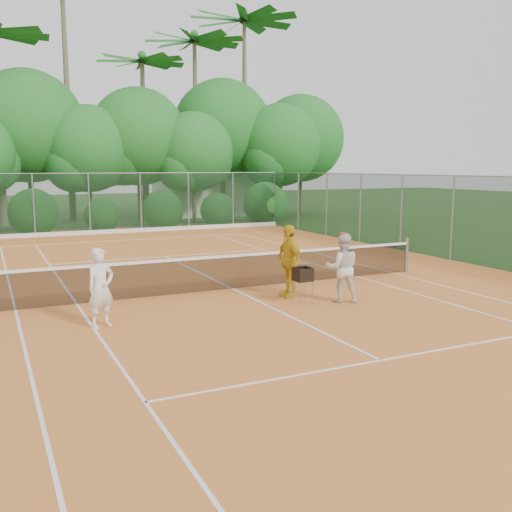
{
  "coord_description": "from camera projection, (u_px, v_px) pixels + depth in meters",
  "views": [
    {
      "loc": [
        -5.98,
        -13.95,
        3.3
      ],
      "look_at": [
        0.1,
        -1.2,
        1.1
      ],
      "focal_mm": 40.0,
      "sensor_mm": 36.0,
      "label": 1
    }
  ],
  "objects": [
    {
      "name": "tropical_treeline",
      "position": [
        119.0,
        136.0,
        33.35
      ],
      "size": [
        32.1,
        8.49,
        15.03
      ],
      "color": "brown",
      "rests_on": "ground"
    },
    {
      "name": "ball_hopper",
      "position": [
        303.0,
        275.0,
        13.76
      ],
      "size": [
        0.39,
        0.39,
        0.89
      ],
      "rotation": [
        0.0,
        0.0,
        -0.28
      ],
      "color": "gray",
      "rests_on": "clay_court"
    },
    {
      "name": "player_center_grp",
      "position": [
        342.0,
        268.0,
        13.95
      ],
      "size": [
        1.02,
        0.93,
        1.73
      ],
      "color": "silver",
      "rests_on": "clay_court"
    },
    {
      "name": "stray_ball_b",
      "position": [
        116.0,
        244.0,
        24.55
      ],
      "size": [
        0.07,
        0.07,
        0.07
      ],
      "primitive_type": "sphere",
      "color": "#A6C62E",
      "rests_on": "clay_court"
    },
    {
      "name": "clay_court",
      "position": [
        234.0,
        290.0,
        15.49
      ],
      "size": [
        18.0,
        36.0,
        0.02
      ],
      "primitive_type": "cube",
      "color": "orange",
      "rests_on": "ground"
    },
    {
      "name": "stray_ball_a",
      "position": [
        91.0,
        242.0,
        24.91
      ],
      "size": [
        0.07,
        0.07,
        0.07
      ],
      "primitive_type": "sphere",
      "color": "yellow",
      "rests_on": "clay_court"
    },
    {
      "name": "stray_ball_c",
      "position": [
        167.0,
        240.0,
        25.64
      ],
      "size": [
        0.07,
        0.07,
        0.07
      ],
      "primitive_type": "sphere",
      "color": "yellow",
      "rests_on": "clay_court"
    },
    {
      "name": "ground",
      "position": [
        234.0,
        290.0,
        15.49
      ],
      "size": [
        120.0,
        120.0,
        0.0
      ],
      "primitive_type": "plane",
      "color": "#204117",
      "rests_on": "ground"
    },
    {
      "name": "fence_back",
      "position": [
        116.0,
        203.0,
        28.64
      ],
      "size": [
        18.07,
        0.07,
        3.0
      ],
      "color": "#19381E",
      "rests_on": "clay_court"
    },
    {
      "name": "player_yellow",
      "position": [
        289.0,
        261.0,
        14.51
      ],
      "size": [
        0.47,
        1.09,
        1.85
      ],
      "primitive_type": "imported",
      "rotation": [
        0.0,
        0.0,
        -1.55
      ],
      "color": "gold",
      "rests_on": "clay_court"
    },
    {
      "name": "tennis_net",
      "position": [
        233.0,
        271.0,
        15.41
      ],
      "size": [
        11.97,
        0.1,
        1.1
      ],
      "color": "gray",
      "rests_on": "clay_court"
    },
    {
      "name": "club_building",
      "position": [
        216.0,
        193.0,
        40.5
      ],
      "size": [
        8.0,
        5.0,
        3.0
      ],
      "primitive_type": "cube",
      "color": "beige",
      "rests_on": "ground"
    },
    {
      "name": "player_white",
      "position": [
        101.0,
        288.0,
        11.73
      ],
      "size": [
        0.71,
        0.6,
        1.66
      ],
      "primitive_type": "imported",
      "rotation": [
        0.0,
        0.0,
        0.39
      ],
      "color": "white",
      "rests_on": "clay_court"
    },
    {
      "name": "court_markings",
      "position": [
        234.0,
        289.0,
        15.49
      ],
      "size": [
        11.03,
        23.83,
        0.01
      ],
      "color": "white",
      "rests_on": "clay_court"
    }
  ]
}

